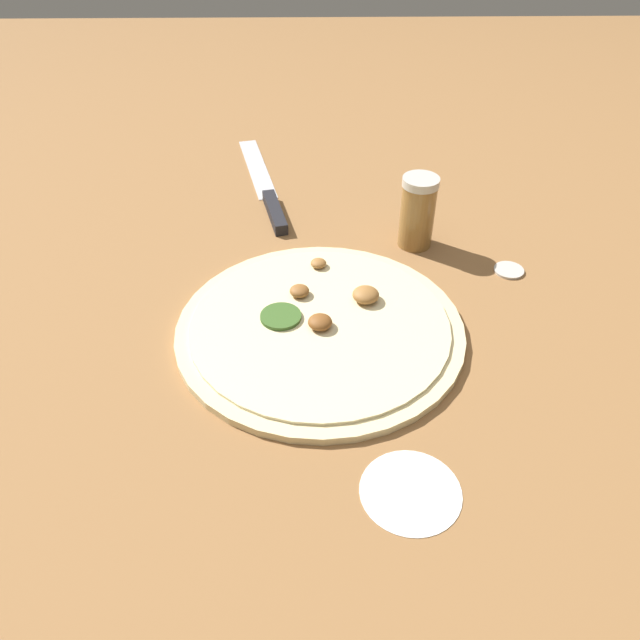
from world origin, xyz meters
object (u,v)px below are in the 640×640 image
knife (269,197)px  loose_cap (509,269)px  pizza (320,327)px  spice_jar (418,212)px

knife → loose_cap: 0.41m
pizza → spice_jar: spice_jar is taller
knife → spice_jar: spice_jar is taller
loose_cap → knife: bearing=-121.1°
spice_jar → knife: bearing=-121.5°
knife → spice_jar: bearing=-134.3°
pizza → loose_cap: size_ratio=8.55×
pizza → knife: pizza is taller
knife → loose_cap: (0.21, 0.35, -0.00)m
loose_cap → pizza: bearing=-64.9°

